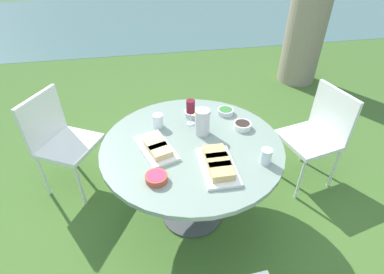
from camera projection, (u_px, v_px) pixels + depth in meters
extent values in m
plane|color=#446B2B|center=(192.00, 212.00, 2.52)|extent=(40.00, 40.00, 0.00)
cube|color=#4C706B|center=(147.00, 17.00, 7.41)|extent=(40.00, 4.99, 0.01)
cylinder|color=#4C4C51|center=(192.00, 212.00, 2.52)|extent=(0.51, 0.51, 0.02)
cylinder|color=#4C4C51|center=(192.00, 182.00, 2.31)|extent=(0.11, 0.11, 0.68)
cylinder|color=gray|center=(192.00, 146.00, 2.10)|extent=(1.27, 1.27, 0.03)
cube|color=white|center=(308.00, 140.00, 2.59)|extent=(0.50, 0.52, 0.04)
cube|color=white|center=(333.00, 113.00, 2.52)|extent=(0.12, 0.44, 0.42)
cylinder|color=white|center=(273.00, 153.00, 2.82)|extent=(0.03, 0.03, 0.43)
cylinder|color=white|center=(300.00, 180.00, 2.53)|extent=(0.03, 0.03, 0.43)
cylinder|color=white|center=(305.00, 143.00, 2.94)|extent=(0.03, 0.03, 0.43)
cylinder|color=white|center=(334.00, 168.00, 2.65)|extent=(0.03, 0.03, 0.43)
cube|color=white|center=(69.00, 145.00, 2.53)|extent=(0.58, 0.59, 0.04)
cube|color=white|center=(42.00, 119.00, 2.44)|extent=(0.24, 0.40, 0.42)
cylinder|color=white|center=(80.00, 186.00, 2.47)|extent=(0.03, 0.03, 0.43)
cylinder|color=white|center=(105.00, 157.00, 2.77)|extent=(0.03, 0.03, 0.43)
cylinder|color=white|center=(43.00, 176.00, 2.57)|extent=(0.03, 0.03, 0.43)
cylinder|color=white|center=(72.00, 149.00, 2.87)|extent=(0.03, 0.03, 0.43)
cylinder|color=silver|center=(202.00, 122.00, 2.13)|extent=(0.11, 0.11, 0.20)
cone|color=silver|center=(209.00, 112.00, 2.09)|extent=(0.03, 0.03, 0.02)
cylinder|color=silver|center=(191.00, 124.00, 2.29)|extent=(0.06, 0.06, 0.01)
cylinder|color=silver|center=(191.00, 118.00, 2.26)|extent=(0.01, 0.01, 0.10)
cylinder|color=maroon|center=(191.00, 106.00, 2.20)|extent=(0.07, 0.07, 0.10)
cube|color=white|center=(156.00, 148.00, 2.03)|extent=(0.30, 0.41, 0.02)
cube|color=#E0C184|center=(161.00, 151.00, 1.95)|extent=(0.16, 0.16, 0.04)
cube|color=#E0C184|center=(155.00, 145.00, 2.01)|extent=(0.16, 0.16, 0.04)
cube|color=white|center=(218.00, 166.00, 1.88)|extent=(0.22, 0.39, 0.02)
cube|color=tan|center=(221.00, 172.00, 1.80)|extent=(0.14, 0.14, 0.05)
cube|color=tan|center=(218.00, 162.00, 1.86)|extent=(0.14, 0.14, 0.05)
cube|color=tan|center=(215.00, 153.00, 1.93)|extent=(0.14, 0.14, 0.05)
cylinder|color=silver|center=(193.00, 113.00, 2.38)|extent=(0.14, 0.14, 0.04)
cylinder|color=#E0C147|center=(193.00, 112.00, 2.37)|extent=(0.11, 0.11, 0.02)
cylinder|color=silver|center=(226.00, 111.00, 2.40)|extent=(0.13, 0.13, 0.04)
cylinder|color=#387533|center=(226.00, 110.00, 2.39)|extent=(0.11, 0.11, 0.02)
cylinder|color=white|center=(242.00, 126.00, 2.23)|extent=(0.13, 0.13, 0.04)
cylinder|color=#2D231E|center=(242.00, 124.00, 2.22)|extent=(0.11, 0.11, 0.02)
cylinder|color=#B74733|center=(156.00, 178.00, 1.78)|extent=(0.13, 0.13, 0.04)
cylinder|color=#D6385B|center=(156.00, 176.00, 1.78)|extent=(0.11, 0.11, 0.02)
cylinder|color=silver|center=(266.00, 156.00, 1.90)|extent=(0.07, 0.07, 0.10)
cylinder|color=silver|center=(158.00, 121.00, 2.23)|extent=(0.08, 0.08, 0.10)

